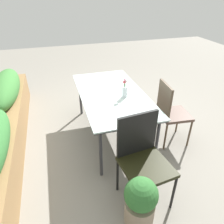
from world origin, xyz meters
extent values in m
plane|color=gray|center=(0.00, 0.00, 0.00)|extent=(12.00, 12.00, 0.00)
cube|color=#B2C6C1|center=(-0.01, -0.09, 0.73)|extent=(1.72, 0.91, 0.02)
cube|color=#333338|center=(-0.01, -0.09, 0.71)|extent=(1.69, 0.89, 0.02)
cylinder|color=#333338|center=(-0.78, -0.45, 0.36)|extent=(0.04, 0.04, 0.72)
cylinder|color=#333338|center=(0.76, -0.45, 0.36)|extent=(0.04, 0.04, 0.72)
cylinder|color=#333338|center=(-0.78, 0.28, 0.36)|extent=(0.04, 0.04, 0.72)
cylinder|color=#333338|center=(0.76, 0.28, 0.36)|extent=(0.04, 0.04, 0.72)
cube|color=#4E3930|center=(-0.40, -0.92, 0.46)|extent=(0.45, 0.45, 0.04)
cube|color=#4C3D2D|center=(-0.38, -0.73, 0.71)|extent=(0.39, 0.07, 0.48)
cylinder|color=#4C3D2D|center=(-0.23, -1.12, 0.23)|extent=(0.03, 0.03, 0.45)
cylinder|color=#4C3D2D|center=(-0.60, -1.08, 0.23)|extent=(0.03, 0.03, 0.45)
cylinder|color=#4C3D2D|center=(-0.20, -0.75, 0.23)|extent=(0.03, 0.03, 0.45)
cylinder|color=#4C3D2D|center=(-0.57, -0.71, 0.23)|extent=(0.03, 0.03, 0.45)
cube|color=black|center=(-1.25, -0.09, 0.49)|extent=(0.53, 0.53, 0.04)
cube|color=black|center=(-1.03, -0.06, 0.75)|extent=(0.08, 0.45, 0.49)
cylinder|color=black|center=(-1.44, -0.33, 0.24)|extent=(0.03, 0.03, 0.48)
cylinder|color=black|center=(-1.49, 0.10, 0.24)|extent=(0.03, 0.03, 0.48)
cylinder|color=black|center=(-1.00, -0.28, 0.24)|extent=(0.03, 0.03, 0.48)
cylinder|color=black|center=(-1.06, 0.16, 0.24)|extent=(0.03, 0.03, 0.48)
cylinder|color=silver|center=(-0.17, -0.22, 0.81)|extent=(0.07, 0.07, 0.15)
cylinder|color=#387233|center=(-0.17, -0.24, 0.91)|extent=(0.01, 0.01, 0.12)
sphere|color=white|center=(-0.17, -0.24, 0.97)|extent=(0.04, 0.04, 0.04)
cylinder|color=#387233|center=(-0.17, -0.21, 0.90)|extent=(0.01, 0.01, 0.11)
sphere|color=#DB4C56|center=(-0.17, -0.21, 0.96)|extent=(0.04, 0.04, 0.04)
cylinder|color=#387233|center=(-0.16, -0.22, 0.92)|extent=(0.01, 0.01, 0.15)
sphere|color=#DB4C56|center=(-0.16, -0.22, 0.99)|extent=(0.02, 0.02, 0.02)
cylinder|color=#387233|center=(-0.18, -0.22, 0.92)|extent=(0.01, 0.01, 0.14)
sphere|color=pink|center=(-0.18, -0.22, 0.99)|extent=(0.03, 0.03, 0.03)
cube|color=olive|center=(0.17, 1.47, 0.25)|extent=(3.35, 0.47, 0.49)
ellipsoid|color=#387233|center=(0.92, 1.47, 0.61)|extent=(1.51, 0.42, 0.40)
cylinder|color=gray|center=(-1.48, 0.07, 0.14)|extent=(0.29, 0.29, 0.28)
sphere|color=#2D662D|center=(-1.48, 0.07, 0.41)|extent=(0.32, 0.32, 0.32)
camera|label=1|loc=(-2.62, 0.68, 2.07)|focal=33.73mm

